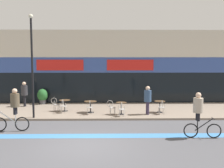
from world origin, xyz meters
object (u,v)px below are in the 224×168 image
Objects in this scene: bistro_table_2 at (121,106)px; cyclist_0 at (199,112)px; bistro_table_0 at (65,103)px; cafe_chair_2_near at (122,108)px; lamp_post at (32,60)px; pedestrian_near_end at (148,98)px; cyclist_1 at (14,107)px; cafe_chair_1_near at (90,106)px; pedestrian_far_end at (24,92)px; bistro_table_1 at (90,104)px; planter_pot at (43,96)px; cafe_chair_0_near at (63,105)px; cafe_chair_0_side at (55,104)px; cafe_chair_2_side at (111,106)px; bistro_table_3 at (160,104)px; cafe_chair_3_near at (162,106)px.

cyclist_0 reaches higher than bistro_table_2.
bistro_table_0 is 4.10m from cafe_chair_2_near.
lamp_post is 7.36m from pedestrian_near_end.
cyclist_1 reaches higher than cyclist_0.
cafe_chair_1_near is at bearing -32.08° from bistro_table_0.
pedestrian_far_end reaches higher than bistro_table_0.
planter_pot is (-3.92, 3.32, 0.09)m from bistro_table_1.
bistro_table_0 is 0.63m from cafe_chair_0_near.
bistro_table_0 is at bearing 4.98° from cafe_chair_0_side.
lamp_post is at bearing 97.61° from cafe_chair_2_near.
bistro_table_0 is 0.42× the size of pedestrian_near_end.
bistro_table_2 reaches higher than bistro_table_1.
cafe_chair_2_near is 1.00× the size of cafe_chair_2_side.
cafe_chair_1_near is (-1.97, 0.00, -0.03)m from bistro_table_2.
cafe_chair_1_near is at bearing -6.78° from pedestrian_near_end.
bistro_table_0 is at bearing 154.13° from cafe_chair_2_side.
cafe_chair_2_near is at bearing -37.86° from planter_pot.
bistro_table_3 is (4.51, -0.04, -0.00)m from bistro_table_1.
cafe_chair_0_near is 0.15× the size of lamp_post.
bistro_table_3 is 2.82m from cafe_chair_2_near.
cafe_chair_2_near and cafe_chair_3_near have the same top height.
bistro_table_3 is at bearing 13.15° from bistro_table_2.
lamp_post reaches higher than cafe_chair_1_near.
cafe_chair_0_near is 4.21m from cyclist_1.
cafe_chair_2_side is 0.50× the size of pedestrian_far_end.
cafe_chair_0_near reaches higher than bistro_table_3.
cyclist_0 is at bearing -134.05° from cafe_chair_2_near.
bistro_table_1 is at bearing 23.50° from lamp_post.
bistro_table_2 is (3.72, -1.10, 0.01)m from bistro_table_0.
bistro_table_2 is 0.86× the size of cafe_chair_2_near.
lamp_post is (-4.64, -0.79, 2.93)m from cafe_chair_2_side.
pedestrian_near_end is 0.99× the size of pedestrian_far_end.
cyclist_1 is at bearing 157.40° from cafe_chair_0_near.
planter_pot reaches higher than bistro_table_0.
planter_pot is 8.53m from pedestrian_near_end.
bistro_table_1 is 0.13× the size of lamp_post.
cyclist_1 is 7.90m from pedestrian_near_end.
cafe_chair_0_side reaches higher than bistro_table_0.
planter_pot is at bearing 141.73° from cyclist_0.
cafe_chair_3_near is at bearing -10.27° from bistro_table_0.
bistro_table_0 is 1.81m from bistro_table_1.
cyclist_0 is (0.77, -4.51, 0.59)m from cafe_chair_3_near.
lamp_post reaches higher than bistro_table_1.
bistro_table_1 is 0.89× the size of cafe_chair_0_side.
bistro_table_3 is 0.42× the size of pedestrian_near_end.
bistro_table_1 is 5.14m from planter_pot.
bistro_table_3 is 0.12× the size of lamp_post.
pedestrian_far_end is at bearing 148.93° from cafe_chair_2_side.
cafe_chair_2_near is (4.34, -1.73, 0.00)m from cafe_chair_0_side.
cyclist_0 is 12.71m from pedestrian_far_end.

